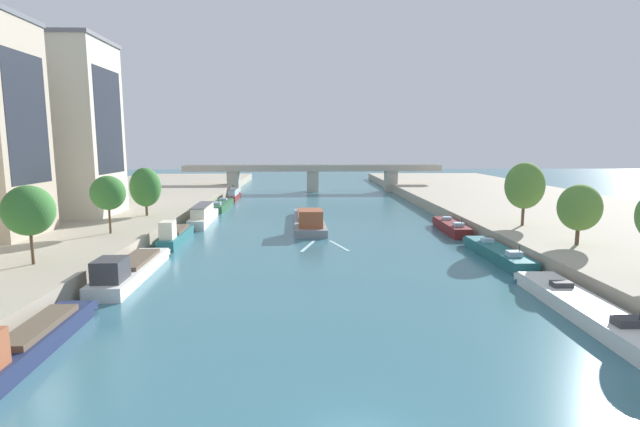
% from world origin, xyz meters
% --- Properties ---
extents(quay_left, '(36.00, 170.00, 1.87)m').
position_xyz_m(quay_left, '(-37.32, 55.00, 0.93)').
color(quay_left, '#A89E89').
rests_on(quay_left, ground).
extents(quay_right, '(36.00, 170.00, 1.87)m').
position_xyz_m(quay_right, '(37.32, 55.00, 0.93)').
color(quay_right, '#A89E89').
rests_on(quay_right, ground).
extents(barge_midriver, '(4.65, 21.41, 3.18)m').
position_xyz_m(barge_midriver, '(-1.44, 50.08, 0.91)').
color(barge_midriver, gray).
rests_on(barge_midriver, ground).
extents(wake_behind_barge, '(5.60, 5.95, 0.03)m').
position_xyz_m(wake_behind_barge, '(0.08, 36.73, 0.01)').
color(wake_behind_barge, '#AAD6E0').
rests_on(wake_behind_barge, ground).
extents(moored_boat_left_far, '(2.71, 13.52, 2.99)m').
position_xyz_m(moored_boat_left_far, '(-17.52, 8.20, 0.89)').
color(moored_boat_left_far, '#1E284C').
rests_on(moored_boat_left_far, ground).
extents(moored_boat_left_upstream, '(3.29, 14.98, 2.86)m').
position_xyz_m(moored_boat_left_upstream, '(-17.41, 23.90, 0.87)').
color(moored_boat_left_upstream, silver).
rests_on(moored_boat_left_upstream, ground).
extents(moored_boat_left_gap_after, '(2.32, 12.02, 3.17)m').
position_xyz_m(moored_boat_left_gap_after, '(-17.49, 39.09, 0.95)').
color(moored_boat_left_gap_after, '#23666B').
rests_on(moored_boat_left_gap_after, ground).
extents(moored_boat_left_lone, '(2.89, 14.50, 2.83)m').
position_xyz_m(moored_boat_left_lone, '(-17.12, 53.23, 1.18)').
color(moored_boat_left_lone, silver).
rests_on(moored_boat_left_lone, ground).
extents(moored_boat_left_end, '(2.75, 14.33, 2.27)m').
position_xyz_m(moored_boat_left_end, '(-17.33, 69.39, 0.61)').
color(moored_boat_left_end, '#235633').
rests_on(moored_boat_left_end, ground).
extents(moored_boat_left_midway, '(1.71, 10.28, 2.36)m').
position_xyz_m(moored_boat_left_midway, '(-16.87, 82.80, 0.98)').
color(moored_boat_left_midway, maroon).
rests_on(moored_boat_left_midway, ground).
extents(moored_boat_right_second, '(3.37, 16.38, 2.20)m').
position_xyz_m(moored_boat_right_second, '(17.10, 13.76, 0.57)').
color(moored_boat_right_second, silver).
rests_on(moored_boat_right_second, ground).
extents(moored_boat_right_midway, '(2.55, 13.78, 2.32)m').
position_xyz_m(moored_boat_right_midway, '(17.63, 29.97, 0.64)').
color(moored_boat_right_midway, '#23666B').
rests_on(moored_boat_right_midway, ground).
extents(moored_boat_right_far, '(2.50, 11.61, 2.44)m').
position_xyz_m(moored_boat_right_far, '(17.49, 44.87, 0.70)').
color(moored_boat_right_far, maroon).
rests_on(moored_boat_right_far, ground).
extents(tree_left_distant, '(3.98, 3.98, 6.55)m').
position_xyz_m(tree_left_distant, '(-24.57, 22.08, 6.35)').
color(tree_left_distant, brown).
rests_on(tree_left_distant, quay_left).
extents(tree_left_by_lamp, '(3.72, 3.72, 6.40)m').
position_xyz_m(tree_left_by_lamp, '(-23.64, 35.57, 6.37)').
color(tree_left_by_lamp, brown).
rests_on(tree_left_by_lamp, quay_left).
extents(tree_left_far, '(4.16, 4.16, 6.60)m').
position_xyz_m(tree_left_far, '(-23.91, 48.73, 5.79)').
color(tree_left_far, brown).
rests_on(tree_left_far, quay_left).
extents(tree_right_far, '(4.06, 4.06, 5.98)m').
position_xyz_m(tree_right_far, '(24.73, 28.01, 5.56)').
color(tree_right_far, brown).
rests_on(tree_right_far, quay_right).
extents(tree_right_past_mid, '(4.60, 4.60, 7.66)m').
position_xyz_m(tree_right_past_mid, '(24.42, 39.11, 6.71)').
color(tree_right_past_mid, brown).
rests_on(tree_right_past_mid, quay_right).
extents(building_left_tall, '(15.26, 11.27, 23.78)m').
position_xyz_m(building_left_tall, '(-36.08, 49.78, 13.77)').
color(building_left_tall, beige).
rests_on(building_left_tall, quay_left).
extents(bridge_far, '(62.64, 4.40, 6.51)m').
position_xyz_m(bridge_far, '(0.00, 99.44, 4.17)').
color(bridge_far, '#ADA899').
rests_on(bridge_far, ground).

